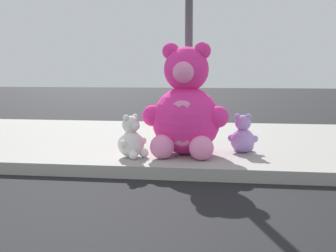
# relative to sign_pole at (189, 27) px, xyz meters

# --- Properties ---
(sidewalk) EXTENTS (28.00, 4.40, 0.15)m
(sidewalk) POSITION_rel_sign_pole_xyz_m (-1.00, 0.80, -1.77)
(sidewalk) COLOR #9E9B93
(sidewalk) RESTS_ON ground_plane
(sign_pole) EXTENTS (0.56, 0.11, 3.20)m
(sign_pole) POSITION_rel_sign_pole_xyz_m (0.00, 0.00, 0.00)
(sign_pole) COLOR #4C4C51
(sign_pole) RESTS_ON sidewalk
(plush_pink_large) EXTENTS (1.13, 0.99, 1.46)m
(plush_pink_large) POSITION_rel_sign_pole_xyz_m (0.02, -0.59, -1.12)
(plush_pink_large) COLOR #F22D93
(plush_pink_large) RESTS_ON sidewalk
(plush_lavender) EXTENTS (0.41, 0.36, 0.53)m
(plush_lavender) POSITION_rel_sign_pole_xyz_m (0.77, -0.33, -1.49)
(plush_lavender) COLOR #B28CD8
(plush_lavender) RESTS_ON sidewalk
(plush_yellow) EXTENTS (0.34, 0.36, 0.48)m
(plush_yellow) POSITION_rel_sign_pole_xyz_m (-0.47, 0.99, -1.51)
(plush_yellow) COLOR yellow
(plush_yellow) RESTS_ON sidewalk
(plush_white) EXTENTS (0.40, 0.38, 0.55)m
(plush_white) POSITION_rel_sign_pole_xyz_m (-0.64, -0.87, -1.48)
(plush_white) COLOR white
(plush_white) RESTS_ON sidewalk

